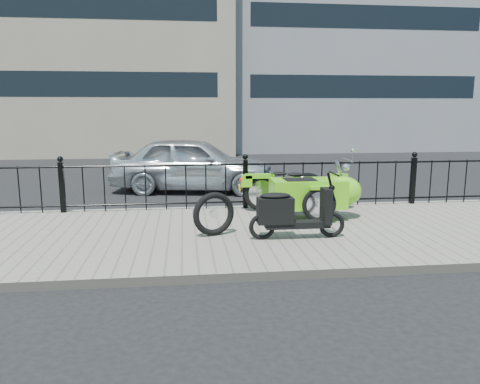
{
  "coord_description": "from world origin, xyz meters",
  "views": [
    {
      "loc": [
        -1.19,
        -7.75,
        2.1
      ],
      "look_at": [
        -0.27,
        -0.1,
        0.7
      ],
      "focal_mm": 35.0,
      "sensor_mm": 36.0,
      "label": 1
    }
  ],
  "objects": [
    {
      "name": "building_tan",
      "position": [
        -6.0,
        15.99,
        6.0
      ],
      "size": [
        14.0,
        8.01,
        12.0
      ],
      "color": "gray",
      "rests_on": "ground"
    },
    {
      "name": "curb",
      "position": [
        0.0,
        1.44,
        0.06
      ],
      "size": [
        30.0,
        0.1,
        0.12
      ],
      "primitive_type": "cube",
      "color": "gray",
      "rests_on": "ground"
    },
    {
      "name": "sedan_car",
      "position": [
        -0.97,
        3.98,
        0.69
      ],
      "size": [
        4.27,
        2.31,
        1.38
      ],
      "primitive_type": "imported",
      "rotation": [
        0.0,
        0.0,
        1.4
      ],
      "color": "silver",
      "rests_on": "ground"
    },
    {
      "name": "ground",
      "position": [
        0.0,
        0.0,
        0.0
      ],
      "size": [
        120.0,
        120.0,
        0.0
      ],
      "primitive_type": "plane",
      "color": "black",
      "rests_on": "ground"
    },
    {
      "name": "building_grey",
      "position": [
        7.0,
        16.99,
        7.5
      ],
      "size": [
        12.0,
        8.01,
        15.0
      ],
      "color": "slate",
      "rests_on": "ground"
    },
    {
      "name": "motorcycle_sidecar",
      "position": [
        1.15,
        0.34,
        0.59
      ],
      "size": [
        2.28,
        1.48,
        0.98
      ],
      "color": "black",
      "rests_on": "sidewalk"
    },
    {
      "name": "scooter",
      "position": [
        0.4,
        -0.99,
        0.51
      ],
      "size": [
        1.49,
        0.43,
        1.01
      ],
      "color": "black",
      "rests_on": "sidewalk"
    },
    {
      "name": "spare_tire",
      "position": [
        -0.75,
        -0.68,
        0.47
      ],
      "size": [
        0.68,
        0.33,
        0.69
      ],
      "primitive_type": "torus",
      "rotation": [
        1.57,
        0.0,
        0.35
      ],
      "color": "black",
      "rests_on": "sidewalk"
    },
    {
      "name": "iron_fence",
      "position": [
        0.0,
        1.3,
        0.59
      ],
      "size": [
        14.11,
        0.11,
        1.08
      ],
      "color": "black",
      "rests_on": "sidewalk"
    },
    {
      "name": "sidewalk",
      "position": [
        0.0,
        -0.5,
        0.06
      ],
      "size": [
        30.0,
        3.8,
        0.12
      ],
      "primitive_type": "cube",
      "color": "gray",
      "rests_on": "ground"
    }
  ]
}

